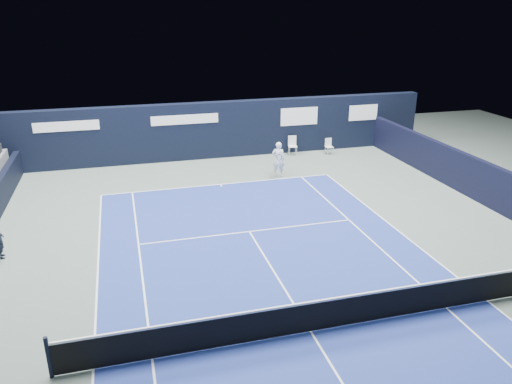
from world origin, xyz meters
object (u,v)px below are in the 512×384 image
Objects in this scene: folding_chair_back_a at (292,142)px; tennis_player at (278,159)px; folding_chair_back_b at (329,145)px; tennis_net at (311,315)px.

tennis_player is at bearing -109.38° from folding_chair_back_a.
folding_chair_back_b is 16.92m from tennis_net.
tennis_player reaches higher than tennis_net.
folding_chair_back_a is 0.61× the size of tennis_player.
folding_chair_back_a is 0.08× the size of tennis_net.
tennis_player is at bearing -143.97° from folding_chair_back_b.
folding_chair_back_a reaches higher than folding_chair_back_b.
folding_chair_back_a is at bearing 72.47° from tennis_net.
folding_chair_back_b is 0.52× the size of tennis_player.
folding_chair_back_b is 0.07× the size of tennis_net.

